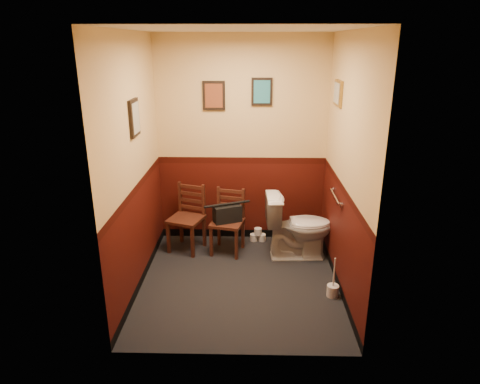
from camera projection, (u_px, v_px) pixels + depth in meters
name	position (u px, v px, depth m)	size (l,w,h in m)	color
floor	(239.00, 282.00, 4.88)	(2.20, 2.40, 0.00)	black
ceiling	(239.00, 29.00, 3.98)	(2.20, 2.40, 0.00)	silver
wall_back	(242.00, 142.00, 5.56)	(2.20, 2.70, 0.00)	#3C0D08
wall_front	(235.00, 212.00, 3.30)	(2.20, 2.70, 0.00)	#3C0D08
wall_left	(134.00, 167.00, 4.45)	(2.40, 2.70, 0.00)	#3C0D08
wall_right	(346.00, 169.00, 4.40)	(2.40, 2.70, 0.00)	#3C0D08
grab_bar	(336.00, 197.00, 4.77)	(0.05, 0.56, 0.06)	silver
framed_print_back_a	(214.00, 96.00, 5.35)	(0.28, 0.04, 0.36)	black
framed_print_back_b	(262.00, 92.00, 5.32)	(0.26, 0.04, 0.34)	black
framed_print_left	(135.00, 118.00, 4.38)	(0.04, 0.30, 0.38)	black
framed_print_right	(338.00, 93.00, 4.73)	(0.04, 0.34, 0.28)	olive
toilet	(298.00, 227.00, 5.34)	(0.46, 0.83, 0.82)	white
toilet_brush	(333.00, 290.00, 4.58)	(0.13, 0.13, 0.46)	silver
chair_left	(187.00, 218.00, 5.54)	(0.51, 0.51, 0.86)	#542619
chair_right	(228.00, 221.00, 5.47)	(0.46, 0.46, 0.82)	#542619
handbag	(227.00, 213.00, 5.40)	(0.38, 0.29, 0.25)	black
tp_stack	(258.00, 235.00, 5.86)	(0.21, 0.11, 0.19)	silver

